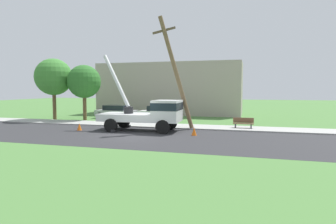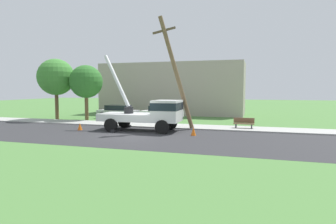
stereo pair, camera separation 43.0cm
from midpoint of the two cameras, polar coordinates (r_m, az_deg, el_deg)
name	(u,v)px [view 2 (the right image)]	position (r m, az deg, el deg)	size (l,w,h in m)	color
ground_plane	(178,119)	(31.07, 2.29, -1.31)	(120.00, 120.00, 0.00)	#477538
road_asphalt	(132,136)	(19.80, -6.58, -4.71)	(80.00, 8.33, 0.01)	#2B2B2D
sidewalk_strip	(158,125)	(24.90, -1.49, -2.66)	(80.00, 2.72, 0.10)	#9E9E99
utility_truck	(151,112)	(21.87, -2.87, -0.09)	(6.83, 3.21, 5.98)	silver
leaning_utility_pole	(176,72)	(22.45, 2.16, 7.84)	(3.01, 1.82, 8.71)	brown
traffic_cone_ahead	(193,131)	(19.91, 5.66, -3.84)	(0.36, 0.36, 0.56)	orange
traffic_cone_behind	(80,126)	(23.37, -16.47, -2.76)	(0.36, 0.36, 0.56)	orange
parked_sedan_silver	(118,112)	(32.12, -9.43, 0.10)	(4.46, 2.11, 1.42)	#B7B7BF
parked_sedan_white	(162,112)	(30.55, -0.82, -0.07)	(4.42, 2.05, 1.42)	silver
park_bench	(244,123)	(23.66, 15.23, -2.20)	(1.60, 0.45, 0.90)	brown
roadside_tree_near	(86,82)	(30.71, -15.47, 5.75)	(3.35, 3.35, 5.61)	brown
roadside_tree_far	(56,77)	(32.31, -20.86, 6.42)	(3.77, 3.77, 6.30)	brown
lowrise_building_backdrop	(172,89)	(37.33, 1.19, 4.60)	(18.00, 6.00, 6.40)	#A5998C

